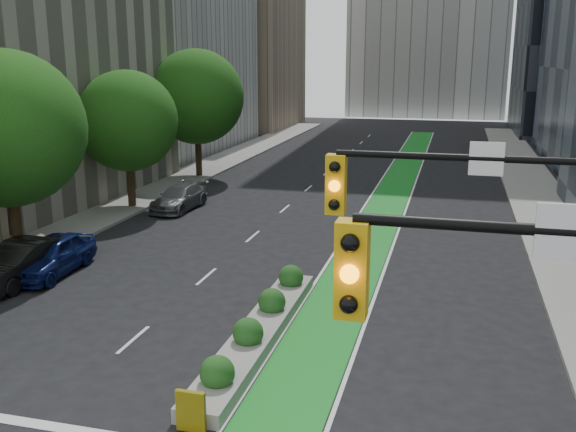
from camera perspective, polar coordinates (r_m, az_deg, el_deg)
The scene contains 12 objects.
sidewalk_left at distance 40.72m, azimuth -12.67°, elevation 1.80°, with size 3.60×90.00×0.15m, color gray.
sidewalk_right at distance 36.66m, azimuth 22.29°, elevation -0.25°, with size 3.60×90.00×0.15m, color gray.
bike_lane_paint at distance 41.35m, azimuth 9.26°, elevation 2.05°, with size 2.20×70.00×0.01m, color #188825.
building_tan_far at distance 80.98m, azimuth -4.82°, elevation 17.16°, with size 14.00×16.00×26.00m, color tan.
tree_mid at distance 28.61m, azimuth -23.77°, elevation 7.09°, with size 6.40×6.40×8.78m.
tree_midfar at distance 37.00m, azimuth -14.09°, elevation 8.18°, with size 5.60×5.60×7.76m.
tree_far at distance 45.94m, azimuth -8.13°, elevation 10.43°, with size 6.60×6.60×9.00m.
signal_right at distance 11.55m, azimuth 23.98°, elevation -5.46°, with size 5.82×0.51×7.20m.
median_planter at distance 19.90m, azimuth -2.62°, elevation -9.88°, with size 1.20×10.26×1.10m.
parked_car_left_near at distance 27.09m, azimuth -20.29°, elevation -3.29°, with size 1.84×4.57×1.56m, color #0D1850.
parked_car_left_mid at distance 26.53m, azimuth -22.60°, elevation -3.84°, with size 1.67×4.80×1.58m, color black.
parked_car_left_far at distance 36.77m, azimuth -9.64°, elevation 1.61°, with size 1.88×4.63×1.34m, color #535557.
Camera 1 is at (6.66, -10.33, 8.41)m, focal length 40.00 mm.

